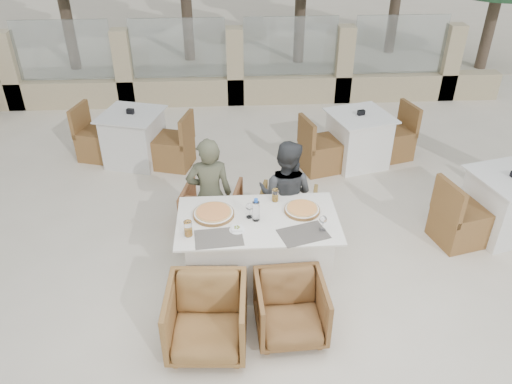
{
  "coord_description": "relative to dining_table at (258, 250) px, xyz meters",
  "views": [
    {
      "loc": [
        -0.15,
        -4.09,
        3.64
      ],
      "look_at": [
        0.11,
        0.21,
        0.9
      ],
      "focal_mm": 35.0,
      "sensor_mm": 36.0,
      "label": 1
    }
  ],
  "objects": [
    {
      "name": "wine_glass_centre",
      "position": [
        -0.08,
        0.04,
        0.48
      ],
      "size": [
        0.09,
        0.09,
        0.18
      ],
      "primitive_type": null,
      "rotation": [
        0.0,
        0.0,
        0.18
      ],
      "color": "white",
      "rests_on": "dining_table"
    },
    {
      "name": "placemat_near_right",
      "position": [
        0.42,
        -0.26,
        0.39
      ],
      "size": [
        0.52,
        0.42,
        0.0
      ],
      "primitive_type": "cube",
      "rotation": [
        0.0,
        0.0,
        0.29
      ],
      "color": "#565049",
      "rests_on": "dining_table"
    },
    {
      "name": "diner_left",
      "position": [
        -0.49,
        0.6,
        0.3
      ],
      "size": [
        0.52,
        0.36,
        1.37
      ],
      "primitive_type": "imported",
      "rotation": [
        0.0,
        0.0,
        3.21
      ],
      "color": "#4C4D38",
      "rests_on": "ground"
    },
    {
      "name": "pizza_left",
      "position": [
        -0.44,
        0.1,
        0.41
      ],
      "size": [
        0.43,
        0.43,
        0.05
      ],
      "primitive_type": "cylinder",
      "rotation": [
        0.0,
        0.0,
        -0.05
      ],
      "color": "#D44F1D",
      "rests_on": "dining_table"
    },
    {
      "name": "beer_glass_right",
      "position": [
        0.2,
        0.32,
        0.45
      ],
      "size": [
        0.07,
        0.07,
        0.14
      ],
      "primitive_type": "cylinder",
      "rotation": [
        0.0,
        0.0,
        -0.1
      ],
      "color": "orange",
      "rests_on": "dining_table"
    },
    {
      "name": "armchair_near_left",
      "position": [
        -0.51,
        -0.86,
        -0.06
      ],
      "size": [
        0.74,
        0.76,
        0.65
      ],
      "primitive_type": "imported",
      "rotation": [
        0.0,
        0.0,
        -0.06
      ],
      "color": "olive",
      "rests_on": "ground"
    },
    {
      "name": "olive_dish",
      "position": [
        -0.21,
        -0.17,
        0.41
      ],
      "size": [
        0.13,
        0.13,
        0.04
      ],
      "primitive_type": null,
      "rotation": [
        0.0,
        0.0,
        -0.25
      ],
      "color": "white",
      "rests_on": "dining_table"
    },
    {
      "name": "sand_patch",
      "position": [
        -0.11,
        14.09,
        -0.38
      ],
      "size": [
        30.0,
        16.0,
        0.01
      ],
      "primitive_type": "cube",
      "color": "beige",
      "rests_on": "ground"
    },
    {
      "name": "pizza_right",
      "position": [
        0.45,
        0.11,
        0.41
      ],
      "size": [
        0.41,
        0.41,
        0.05
      ],
      "primitive_type": "cylinder",
      "rotation": [
        0.0,
        0.0,
        -0.17
      ],
      "color": "orange",
      "rests_on": "dining_table"
    },
    {
      "name": "bg_table_c",
      "position": [
        2.95,
        0.66,
        0.0
      ],
      "size": [
        1.79,
        1.19,
        0.77
      ],
      "primitive_type": null,
      "rotation": [
        0.0,
        0.0,
        0.24
      ],
      "color": "white",
      "rests_on": "ground"
    },
    {
      "name": "wine_glass_corner",
      "position": [
        0.61,
        -0.21,
        0.48
      ],
      "size": [
        0.09,
        0.09,
        0.18
      ],
      "primitive_type": null,
      "rotation": [
        0.0,
        0.0,
        -0.15
      ],
      "color": "silver",
      "rests_on": "dining_table"
    },
    {
      "name": "diner_right",
      "position": [
        0.35,
        0.6,
        0.27
      ],
      "size": [
        0.78,
        0.71,
        1.31
      ],
      "primitive_type": "imported",
      "rotation": [
        0.0,
        0.0,
        2.73
      ],
      "color": "#3A3C3F",
      "rests_on": "ground"
    },
    {
      "name": "ground",
      "position": [
        -0.11,
        0.09,
        -0.39
      ],
      "size": [
        80.0,
        80.0,
        0.0
      ],
      "primitive_type": "plane",
      "color": "beige",
      "rests_on": "ground"
    },
    {
      "name": "dining_table",
      "position": [
        0.0,
        0.0,
        0.0
      ],
      "size": [
        1.6,
        0.9,
        0.77
      ],
      "primitive_type": null,
      "color": "white",
      "rests_on": "ground"
    },
    {
      "name": "bg_table_b",
      "position": [
        1.62,
        2.45,
        0.0
      ],
      "size": [
        1.8,
        1.23,
        0.77
      ],
      "primitive_type": null,
      "rotation": [
        0.0,
        0.0,
        0.27
      ],
      "color": "white",
      "rests_on": "ground"
    },
    {
      "name": "perimeter_wall_far",
      "position": [
        -0.11,
        4.89,
        0.42
      ],
      "size": [
        10.0,
        0.34,
        1.6
      ],
      "primitive_type": null,
      "color": "tan",
      "rests_on": "ground"
    },
    {
      "name": "placemat_near_left",
      "position": [
        -0.38,
        -0.28,
        0.39
      ],
      "size": [
        0.48,
        0.34,
        0.0
      ],
      "primitive_type": "cube",
      "rotation": [
        0.0,
        0.0,
        0.09
      ],
      "color": "#605A52",
      "rests_on": "dining_table"
    },
    {
      "name": "bg_table_a",
      "position": [
        -1.65,
        2.7,
        0.0
      ],
      "size": [
        1.8,
        1.24,
        0.77
      ],
      "primitive_type": null,
      "rotation": [
        0.0,
        0.0,
        -0.28
      ],
      "color": "silver",
      "rests_on": "ground"
    },
    {
      "name": "water_bottle",
      "position": [
        -0.02,
        -0.01,
        0.51
      ],
      "size": [
        0.08,
        0.08,
        0.25
      ],
      "primitive_type": "cylinder",
      "rotation": [
        0.0,
        0.0,
        -0.19
      ],
      "color": "silver",
      "rests_on": "dining_table"
    },
    {
      "name": "armchair_far_right",
      "position": [
        0.38,
        0.7,
        -0.08
      ],
      "size": [
        0.78,
        0.8,
        0.6
      ],
      "primitive_type": "imported",
      "rotation": [
        0.0,
        0.0,
        2.9
      ],
      "color": "olive",
      "rests_on": "ground"
    },
    {
      "name": "beer_glass_left",
      "position": [
        -0.67,
        -0.22,
        0.46
      ],
      "size": [
        0.08,
        0.08,
        0.16
      ],
      "primitive_type": "cylinder",
      "rotation": [
        0.0,
        0.0,
        -0.04
      ],
      "color": "orange",
      "rests_on": "dining_table"
    },
    {
      "name": "armchair_near_right",
      "position": [
        0.25,
        -0.76,
        -0.09
      ],
      "size": [
        0.65,
        0.67,
        0.59
      ],
      "primitive_type": "imported",
      "rotation": [
        0.0,
        0.0,
        0.05
      ],
      "color": "brown",
      "rests_on": "ground"
    },
    {
      "name": "armchair_far_left",
      "position": [
        -0.49,
        0.93,
        -0.09
      ],
      "size": [
        0.77,
        0.78,
        0.6
      ],
      "primitive_type": "imported",
      "rotation": [
        0.0,
        0.0,
        2.92
      ],
      "color": "#955C36",
      "rests_on": "ground"
    }
  ]
}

